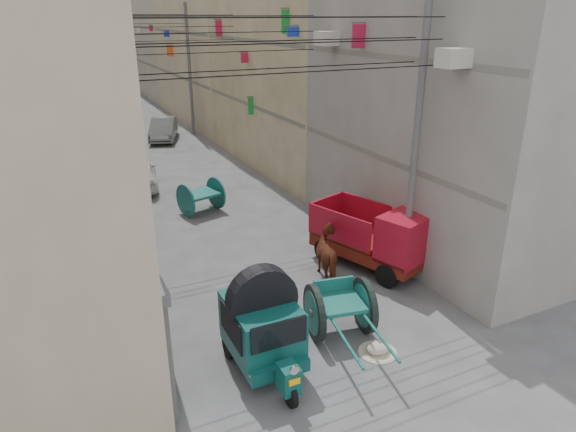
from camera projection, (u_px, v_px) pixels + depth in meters
building_row_right at (222, 26)px, 38.16m from camera, size 8.00×62.00×14.00m
end_cap_building at (72, 21)px, 61.57m from camera, size 22.00×10.00×13.00m
shutters_left at (112, 225)px, 15.30m from camera, size 0.18×14.40×2.88m
signboards at (155, 98)px, 25.60m from camera, size 8.22×40.52×5.67m
ac_units at (389, 11)px, 13.91m from camera, size 0.70×6.55×3.35m
utility_poles at (178, 100)px, 21.50m from camera, size 7.40×22.20×8.00m
overhead_cables at (191, 32)px, 18.31m from camera, size 7.40×22.52×1.12m
auto_rickshaw at (263, 324)px, 11.11m from camera, size 1.54×2.68×1.88m
tonga_cart at (340, 308)px, 12.43m from camera, size 1.70×3.24×1.39m
mini_truck at (381, 241)px, 15.48m from camera, size 2.72×3.96×2.04m
second_cart at (201, 196)px, 20.17m from camera, size 1.77×1.65×1.30m
feed_sack at (378, 347)px, 11.93m from camera, size 0.56×0.45×0.28m
horse at (331, 256)px, 15.02m from camera, size 1.21×1.93×1.51m
distant_car_white at (140, 174)px, 23.08m from camera, size 2.11×3.93×1.27m
distant_car_grey at (163, 129)px, 31.90m from camera, size 2.65×4.28×1.33m
distant_car_green at (98, 97)px, 44.47m from camera, size 2.10×4.46×1.26m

